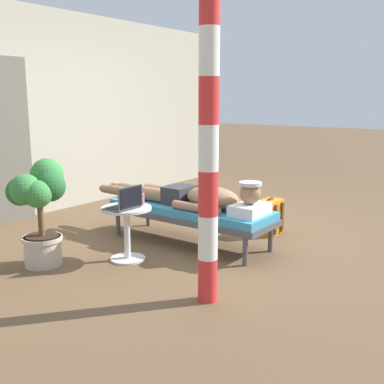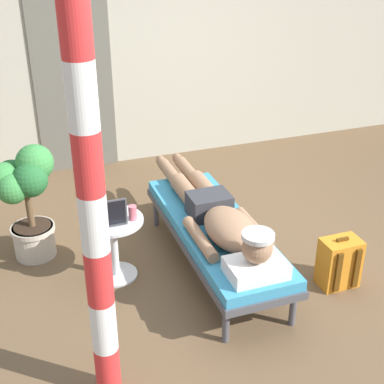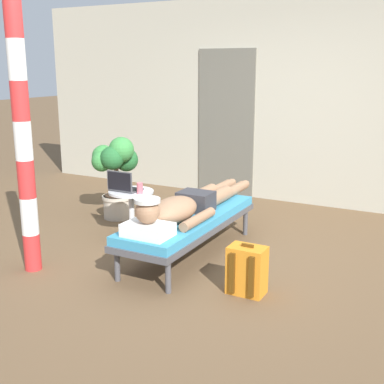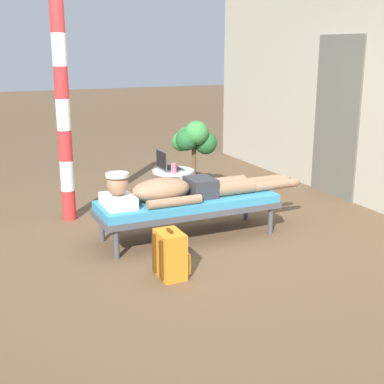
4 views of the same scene
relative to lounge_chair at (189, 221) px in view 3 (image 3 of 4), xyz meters
name	(u,v)px [view 3 (image 3 of 4)]	position (x,y,z in m)	size (l,w,h in m)	color
ground_plane	(209,260)	(0.23, -0.03, -0.35)	(40.00, 40.00, 0.00)	brown
house_wall_back	(277,101)	(0.00, 2.50, 1.00)	(7.60, 0.20, 2.70)	#B2AD99
house_door_panel	(226,124)	(-0.69, 2.39, 0.67)	(0.84, 0.03, 2.04)	#625F54
lounge_chair	(189,221)	(0.00, 0.00, 0.00)	(0.61, 1.86, 0.42)	#4C4C51
person_reclining	(186,206)	(0.00, -0.06, 0.17)	(0.53, 2.17, 0.33)	white
side_table	(131,206)	(-0.79, 0.17, 0.01)	(0.48, 0.48, 0.52)	silver
laptop	(123,186)	(-0.85, 0.12, 0.24)	(0.31, 0.24, 0.23)	#4C4C51
drink_glass	(140,188)	(-0.64, 0.11, 0.24)	(0.06, 0.06, 0.12)	#D86672
backpack	(247,270)	(0.82, -0.53, -0.15)	(0.30, 0.26, 0.42)	orange
potted_plant	(115,168)	(-1.38, 0.70, 0.27)	(0.54, 0.55, 1.00)	#BFB29E
porch_post	(23,141)	(-1.09, -0.98, 0.84)	(0.15, 0.15, 2.37)	red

